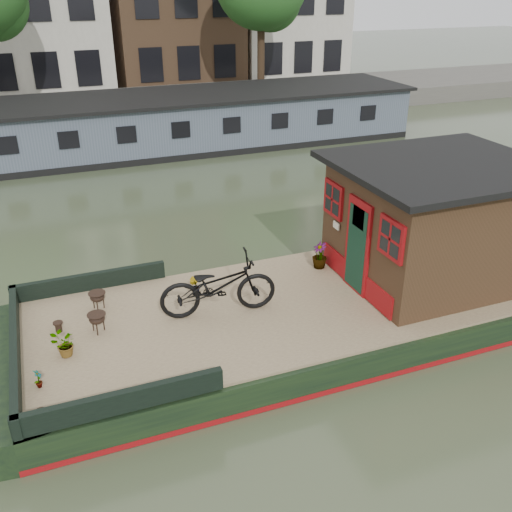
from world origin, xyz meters
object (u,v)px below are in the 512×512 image
object	(u,v)px
cabin	(435,220)
brazier_front	(97,323)
brazier_rear	(98,301)
bicycle	(218,286)

from	to	relation	value
cabin	brazier_front	distance (m)	6.83
brazier_rear	bicycle	bearing A→B (deg)	-23.98
cabin	brazier_rear	bearing A→B (deg)	170.86
cabin	bicycle	size ratio (longest dim) A/B	1.86
cabin	bicycle	distance (m)	4.62
bicycle	brazier_rear	distance (m)	2.30
cabin	brazier_rear	distance (m)	6.81
cabin	brazier_rear	size ratio (longest dim) A/B	10.99
bicycle	brazier_front	xyz separation A→B (m)	(-2.18, 0.15, -0.38)
brazier_front	brazier_rear	xyz separation A→B (m)	(0.11, 0.77, -0.00)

